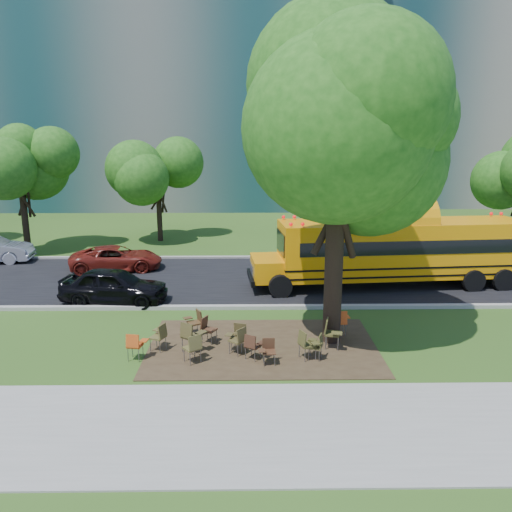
{
  "coord_description": "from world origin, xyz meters",
  "views": [
    {
      "loc": [
        0.59,
        -14.88,
        6.28
      ],
      "look_at": [
        0.84,
        3.0,
        2.06
      ],
      "focal_mm": 35.0,
      "sensor_mm": 36.0,
      "label": 1
    }
  ],
  "objects_px": {
    "chair_11": "(239,338)",
    "chair_12": "(331,331)",
    "school_bus": "(398,249)",
    "chair_7": "(306,342)",
    "chair_8": "(160,334)",
    "chair_4": "(253,344)",
    "chair_10": "(207,327)",
    "main_tree": "(338,142)",
    "bg_car_red": "(117,258)",
    "chair_0": "(135,344)",
    "chair_9": "(196,320)",
    "chair_6": "(317,344)",
    "chair_3": "(238,334)",
    "chair_13": "(341,320)",
    "chair_1": "(190,334)",
    "chair_5": "(268,349)",
    "black_car": "(114,286)",
    "chair_2": "(194,345)"
  },
  "relations": [
    {
      "from": "chair_1",
      "to": "chair_5",
      "type": "relative_size",
      "value": 1.27
    },
    {
      "from": "chair_0",
      "to": "chair_3",
      "type": "distance_m",
      "value": 3.03
    },
    {
      "from": "school_bus",
      "to": "chair_12",
      "type": "height_order",
      "value": "school_bus"
    },
    {
      "from": "chair_5",
      "to": "chair_6",
      "type": "distance_m",
      "value": 1.46
    },
    {
      "from": "chair_11",
      "to": "chair_12",
      "type": "xyz_separation_m",
      "value": [
        2.78,
        0.38,
        0.06
      ]
    },
    {
      "from": "chair_2",
      "to": "chair_12",
      "type": "height_order",
      "value": "chair_12"
    },
    {
      "from": "chair_5",
      "to": "chair_8",
      "type": "xyz_separation_m",
      "value": [
        -3.24,
        0.98,
        0.06
      ]
    },
    {
      "from": "chair_8",
      "to": "chair_11",
      "type": "bearing_deg",
      "value": -74.11
    },
    {
      "from": "chair_6",
      "to": "bg_car_red",
      "type": "relative_size",
      "value": 0.18
    },
    {
      "from": "chair_4",
      "to": "chair_10",
      "type": "height_order",
      "value": "chair_10"
    },
    {
      "from": "chair_6",
      "to": "chair_8",
      "type": "height_order",
      "value": "chair_8"
    },
    {
      "from": "chair_10",
      "to": "chair_1",
      "type": "bearing_deg",
      "value": -5.85
    },
    {
      "from": "chair_11",
      "to": "chair_13",
      "type": "height_order",
      "value": "chair_13"
    },
    {
      "from": "chair_2",
      "to": "chair_6",
      "type": "relative_size",
      "value": 1.12
    },
    {
      "from": "chair_2",
      "to": "chair_3",
      "type": "height_order",
      "value": "chair_2"
    },
    {
      "from": "chair_12",
      "to": "chair_11",
      "type": "bearing_deg",
      "value": -69.08
    },
    {
      "from": "chair_10",
      "to": "black_car",
      "type": "bearing_deg",
      "value": -110.1
    },
    {
      "from": "chair_6",
      "to": "chair_11",
      "type": "relative_size",
      "value": 0.92
    },
    {
      "from": "chair_10",
      "to": "black_car",
      "type": "height_order",
      "value": "black_car"
    },
    {
      "from": "chair_0",
      "to": "chair_9",
      "type": "xyz_separation_m",
      "value": [
        1.55,
        1.88,
        0.01
      ]
    },
    {
      "from": "chair_2",
      "to": "chair_8",
      "type": "xyz_separation_m",
      "value": [
        -1.13,
        0.89,
        -0.02
      ]
    },
    {
      "from": "chair_10",
      "to": "chair_13",
      "type": "relative_size",
      "value": 0.97
    },
    {
      "from": "chair_1",
      "to": "chair_12",
      "type": "distance_m",
      "value": 4.24
    },
    {
      "from": "school_bus",
      "to": "chair_1",
      "type": "bearing_deg",
      "value": -144.87
    },
    {
      "from": "chair_5",
      "to": "chair_6",
      "type": "bearing_deg",
      "value": -171.31
    },
    {
      "from": "chair_0",
      "to": "chair_7",
      "type": "xyz_separation_m",
      "value": [
        4.95,
        -0.08,
        0.04
      ]
    },
    {
      "from": "main_tree",
      "to": "chair_8",
      "type": "relative_size",
      "value": 11.36
    },
    {
      "from": "chair_5",
      "to": "chair_9",
      "type": "relative_size",
      "value": 0.9
    },
    {
      "from": "bg_car_red",
      "to": "chair_7",
      "type": "bearing_deg",
      "value": -149.97
    },
    {
      "from": "chair_1",
      "to": "chair_6",
      "type": "xyz_separation_m",
      "value": [
        3.72,
        -0.52,
        -0.11
      ]
    },
    {
      "from": "chair_1",
      "to": "chair_12",
      "type": "bearing_deg",
      "value": 37.73
    },
    {
      "from": "school_bus",
      "to": "chair_6",
      "type": "xyz_separation_m",
      "value": [
        -4.47,
        -7.43,
        -1.16
      ]
    },
    {
      "from": "school_bus",
      "to": "chair_7",
      "type": "bearing_deg",
      "value": -127.67
    },
    {
      "from": "main_tree",
      "to": "chair_11",
      "type": "height_order",
      "value": "main_tree"
    },
    {
      "from": "chair_7",
      "to": "chair_8",
      "type": "xyz_separation_m",
      "value": [
        -4.35,
        0.73,
        -0.02
      ]
    },
    {
      "from": "chair_3",
      "to": "chair_4",
      "type": "height_order",
      "value": "chair_3"
    },
    {
      "from": "chair_1",
      "to": "chair_3",
      "type": "bearing_deg",
      "value": 41.45
    },
    {
      "from": "main_tree",
      "to": "chair_1",
      "type": "xyz_separation_m",
      "value": [
        -4.35,
        -0.81,
        -5.57
      ]
    },
    {
      "from": "school_bus",
      "to": "chair_10",
      "type": "height_order",
      "value": "school_bus"
    },
    {
      "from": "chair_7",
      "to": "chair_9",
      "type": "bearing_deg",
      "value": -141.98
    },
    {
      "from": "chair_2",
      "to": "chair_5",
      "type": "xyz_separation_m",
      "value": [
        2.11,
        -0.09,
        -0.08
      ]
    },
    {
      "from": "school_bus",
      "to": "chair_6",
      "type": "relative_size",
      "value": 14.95
    },
    {
      "from": "main_tree",
      "to": "chair_13",
      "type": "height_order",
      "value": "main_tree"
    },
    {
      "from": "main_tree",
      "to": "chair_3",
      "type": "height_order",
      "value": "main_tree"
    },
    {
      "from": "chair_4",
      "to": "bg_car_red",
      "type": "distance_m",
      "value": 12.16
    },
    {
      "from": "chair_3",
      "to": "bg_car_red",
      "type": "height_order",
      "value": "bg_car_red"
    },
    {
      "from": "school_bus",
      "to": "chair_9",
      "type": "relative_size",
      "value": 13.87
    },
    {
      "from": "chair_7",
      "to": "chair_12",
      "type": "height_order",
      "value": "chair_12"
    },
    {
      "from": "main_tree",
      "to": "chair_13",
      "type": "distance_m",
      "value": 5.66
    },
    {
      "from": "chair_9",
      "to": "black_car",
      "type": "distance_m",
      "value": 4.85
    }
  ]
}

